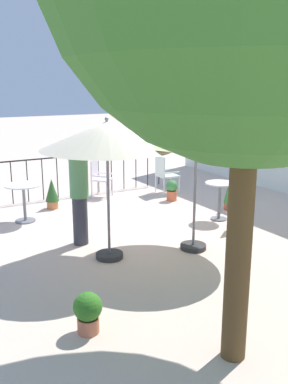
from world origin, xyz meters
TOP-DOWN VIEW (x-y plane):
  - ground_plane at (0.00, 0.00)m, footprint 60.00×60.00m
  - terrace_railing at (-3.06, -0.00)m, footprint 0.03×5.10m
  - patio_umbrella_0 at (0.98, -1.09)m, footprint 2.03×2.03m
  - patio_umbrella_1 at (1.35, 0.31)m, footprint 2.29×2.29m
  - cafe_table_0 at (-1.58, -1.75)m, footprint 0.74×0.74m
  - cafe_table_1 at (0.28, 1.74)m, footprint 0.60×0.60m
  - patio_chair_0 at (-2.67, 0.38)m, footprint 0.60×0.60m
  - patio_chair_1 at (-2.13, 1.95)m, footprint 0.52×0.51m
  - potted_plant_0 at (1.01, 1.54)m, footprint 0.29×0.29m
  - potted_plant_1 at (2.81, -2.23)m, footprint 0.33×0.33m
  - potted_plant_2 at (-0.16, 2.41)m, footprint 0.27×0.27m
  - potted_plant_3 at (-2.21, -0.97)m, footprint 0.30×0.30m
  - potted_plant_4 at (-1.45, 1.72)m, footprint 0.28×0.28m
  - standing_person at (0.15, -1.25)m, footprint 0.34×0.34m

SIDE VIEW (x-z plane):
  - ground_plane at x=0.00m, z-range 0.00..0.00m
  - potted_plant_1 at x=2.81m, z-range 0.02..0.50m
  - potted_plant_4 at x=-1.45m, z-range 0.01..0.51m
  - potted_plant_3 at x=-2.21m, z-range 0.02..0.70m
  - potted_plant_2 at x=-0.16m, z-range 0.01..0.81m
  - potted_plant_0 at x=1.01m, z-range 0.02..0.82m
  - patio_chair_0 at x=-2.67m, z-range 0.06..0.97m
  - cafe_table_1 at x=0.28m, z-range 0.14..0.93m
  - cafe_table_0 at x=-1.58m, z-range 0.15..0.93m
  - patio_chair_1 at x=-2.13m, z-range 0.06..1.03m
  - terrace_railing at x=-3.06m, z-range 0.17..1.19m
  - standing_person at x=0.15m, z-range 0.03..1.77m
  - patio_umbrella_0 at x=0.98m, z-range 0.83..3.08m
  - patio_umbrella_1 at x=1.35m, z-range 0.86..3.11m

